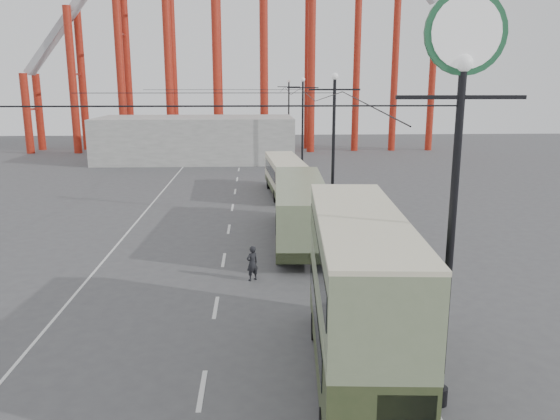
{
  "coord_description": "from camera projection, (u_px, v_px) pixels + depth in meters",
  "views": [
    {
      "loc": [
        0.57,
        -16.24,
        8.6
      ],
      "look_at": [
        1.74,
        8.04,
        3.0
      ],
      "focal_mm": 35.0,
      "sensor_mm": 36.0,
      "label": 1
    }
  ],
  "objects": [
    {
      "name": "lamp_post_near",
      "position": [
        460.0,
        116.0,
        13.29
      ],
      "size": [
        3.2,
        0.44,
        10.8
      ],
      "color": "black",
      "rests_on": "ground"
    },
    {
      "name": "single_decker_cream",
      "position": [
        285.0,
        174.0,
        43.4
      ],
      "size": [
        2.96,
        9.51,
        2.92
      ],
      "rotation": [
        0.0,
        0.0,
        0.06
      ],
      "color": "beige",
      "rests_on": "ground"
    },
    {
      "name": "lamp_post_far",
      "position": [
        303.0,
        124.0,
        55.86
      ],
      "size": [
        3.2,
        0.44,
        9.32
      ],
      "color": "black",
      "rests_on": "ground"
    },
    {
      "name": "lamp_post_mid",
      "position": [
        333.0,
        148.0,
        34.44
      ],
      "size": [
        3.2,
        0.44,
        9.32
      ],
      "color": "black",
      "rests_on": "ground"
    },
    {
      "name": "lamp_post_distant",
      "position": [
        289.0,
        113.0,
        77.27
      ],
      "size": [
        3.2,
        0.44,
        9.32
      ],
      "color": "black",
      "rests_on": "ground"
    },
    {
      "name": "pedestrian",
      "position": [
        252.0,
        263.0,
        24.38
      ],
      "size": [
        0.7,
        0.65,
        1.6
      ],
      "primitive_type": "imported",
      "rotation": [
        0.0,
        0.0,
        3.75
      ],
      "color": "black",
      "rests_on": "ground"
    },
    {
      "name": "ground",
      "position": [
        238.0,
        356.0,
        17.71
      ],
      "size": [
        160.0,
        160.0,
        0.0
      ],
      "primitive_type": "plane",
      "color": "#49484B",
      "rests_on": "ground"
    },
    {
      "name": "double_decker_bus",
      "position": [
        358.0,
        290.0,
        15.64
      ],
      "size": [
        3.02,
        9.6,
        5.08
      ],
      "rotation": [
        0.0,
        0.0,
        -0.07
      ],
      "color": "#344022",
      "rests_on": "ground"
    },
    {
      "name": "single_decker_green",
      "position": [
        300.0,
        208.0,
        30.34
      ],
      "size": [
        3.2,
        11.88,
        3.33
      ],
      "rotation": [
        0.0,
        0.0,
        -0.04
      ],
      "color": "gray",
      "rests_on": "ground"
    },
    {
      "name": "fairground_shed",
      "position": [
        196.0,
        139.0,
        62.61
      ],
      "size": [
        22.0,
        10.0,
        5.0
      ],
      "primitive_type": "cube",
      "color": "gray",
      "rests_on": "ground"
    },
    {
      "name": "road_markings",
      "position": [
        233.0,
        215.0,
        36.84
      ],
      "size": [
        12.52,
        120.0,
        0.01
      ],
      "color": "silver",
      "rests_on": "ground"
    }
  ]
}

